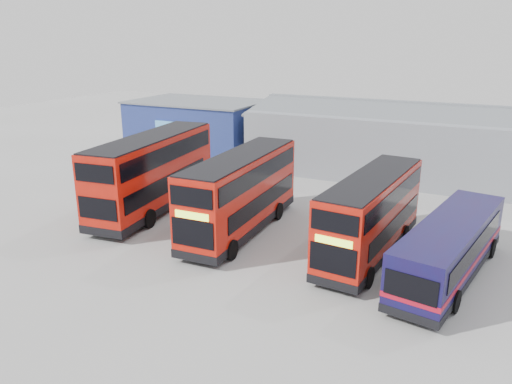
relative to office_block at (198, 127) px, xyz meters
The scene contains 8 objects.
ground_plane 22.94m from the office_block, 52.11° to the right, with size 120.00×120.00×0.00m, color gray.
office_block is the anchor object (origin of this frame).
maintenance_shed 22.09m from the office_block, ahead, with size 30.50×12.00×5.89m.
double_decker_left 16.75m from the office_block, 68.07° to the right, with size 4.00×11.97×4.97m.
double_decker_centre 21.03m from the office_block, 51.36° to the right, with size 3.01×10.97×4.61m.
double_decker_right 26.45m from the office_block, 38.46° to the right, with size 3.35×10.33×4.30m.
single_decker_blue 30.29m from the office_block, 35.28° to the right, with size 4.33×10.89×2.89m.
panel_van 5.07m from the office_block, 94.96° to the right, with size 3.68×5.21×2.13m.
Camera 1 is at (11.84, -22.81, 11.06)m, focal length 35.00 mm.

